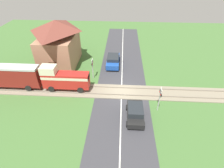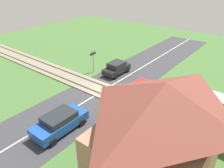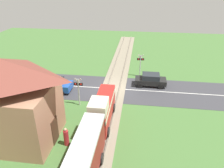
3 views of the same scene
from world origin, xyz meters
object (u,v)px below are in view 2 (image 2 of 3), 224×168
at_px(car_far_side, 60,122).
at_px(crossing_signal_east_approach, 117,99).
at_px(crossing_signal_west_approach, 93,57).
at_px(station_building, 159,142).
at_px(car_near_crossing, 117,68).
at_px(pedestrian_by_station, 187,138).

bearing_deg(car_far_side, crossing_signal_east_approach, 146.81).
relative_size(crossing_signal_west_approach, station_building, 0.41).
height_order(crossing_signal_west_approach, crossing_signal_east_approach, same).
distance_m(crossing_signal_west_approach, crossing_signal_east_approach, 9.87).
height_order(car_near_crossing, crossing_signal_west_approach, crossing_signal_west_approach).
relative_size(crossing_signal_east_approach, pedestrian_by_station, 1.92).
bearing_deg(car_near_crossing, crossing_signal_east_approach, 37.08).
xyz_separation_m(crossing_signal_west_approach, pedestrian_by_station, (5.28, 13.75, -1.21)).
height_order(car_far_side, pedestrian_by_station, pedestrian_by_station).
bearing_deg(pedestrian_by_station, car_near_crossing, -120.46).
distance_m(crossing_signal_east_approach, pedestrian_by_station, 5.95).
height_order(car_far_side, crossing_signal_west_approach, crossing_signal_west_approach).
xyz_separation_m(car_near_crossing, crossing_signal_east_approach, (7.16, 5.42, 1.15)).
distance_m(car_near_crossing, crossing_signal_west_approach, 3.08).
distance_m(crossing_signal_west_approach, pedestrian_by_station, 14.78).
relative_size(car_near_crossing, car_far_side, 0.82).
xyz_separation_m(station_building, pedestrian_by_station, (-4.35, 0.26, -2.59)).
height_order(car_near_crossing, station_building, station_building).
distance_m(car_near_crossing, crossing_signal_east_approach, 9.05).
bearing_deg(station_building, crossing_signal_west_approach, -125.54).
distance_m(car_near_crossing, car_far_side, 11.41).
bearing_deg(car_far_side, pedestrian_by_station, 118.10).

